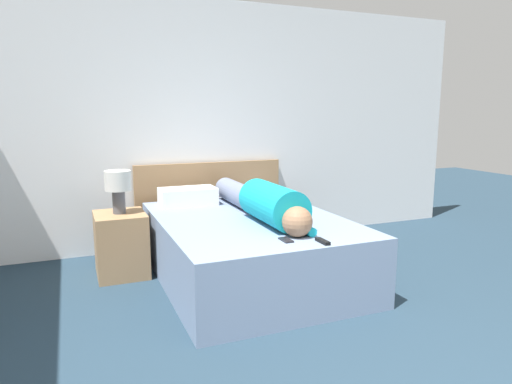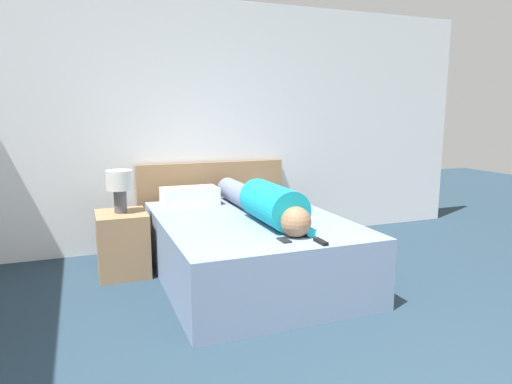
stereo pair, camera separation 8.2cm
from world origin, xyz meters
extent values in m
cube|color=white|center=(0.00, 3.74, 1.30)|extent=(6.36, 0.06, 2.60)
cube|color=#7589A8|center=(-0.02, 2.51, 0.27)|extent=(1.50, 2.03, 0.54)
cube|color=#A37A51|center=(-0.02, 3.67, 0.45)|extent=(1.62, 0.04, 0.91)
cube|color=#A37A51|center=(-1.04, 3.03, 0.28)|extent=(0.43, 0.49, 0.56)
cylinder|color=#4C4C51|center=(-1.04, 3.03, 0.67)|extent=(0.11, 0.11, 0.21)
cylinder|color=silver|center=(-1.04, 3.03, 0.86)|extent=(0.23, 0.23, 0.17)
sphere|color=#936B4C|center=(0.08, 1.82, 0.66)|extent=(0.23, 0.23, 0.23)
cylinder|color=#149EAD|center=(0.08, 2.24, 0.71)|extent=(0.32, 0.72, 0.32)
cylinder|color=slate|center=(0.08, 3.03, 0.65)|extent=(0.22, 0.86, 0.22)
cylinder|color=#149EAD|center=(0.18, 1.87, 0.58)|extent=(0.07, 0.22, 0.07)
cube|color=white|center=(-0.37, 3.26, 0.63)|extent=(0.54, 0.30, 0.17)
cube|color=black|center=(0.17, 1.61, 0.56)|extent=(0.04, 0.15, 0.02)
cube|color=black|center=(-0.04, 1.75, 0.55)|extent=(0.06, 0.13, 0.01)
camera|label=1|loc=(-1.42, -1.05, 1.44)|focal=32.00mm
camera|label=2|loc=(-1.34, -1.08, 1.44)|focal=32.00mm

